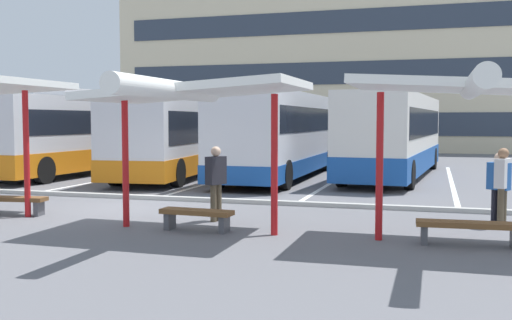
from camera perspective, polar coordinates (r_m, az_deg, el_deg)
name	(u,v)px	position (r m, az deg, el deg)	size (l,w,h in m)	color
ground_plane	(121,208)	(16.20, -12.76, -4.49)	(160.00, 160.00, 0.00)	slate
terminal_building	(336,58)	(50.04, 7.67, 9.64)	(32.96, 11.89, 17.51)	beige
coach_bus_0	(89,135)	(27.19, -15.68, 2.30)	(2.93, 12.33, 3.60)	silver
coach_bus_1	(182,137)	(24.84, -7.08, 2.22)	(3.59, 11.41, 3.53)	silver
coach_bus_2	(280,134)	(23.83, 2.34, 2.46)	(2.65, 11.04, 3.70)	silver
coach_bus_3	(395,136)	(25.02, 13.10, 2.28)	(3.50, 12.27, 3.64)	silver
lane_stripe_0	(61,170)	(28.84, -18.13, -0.95)	(0.16, 14.00, 0.01)	white
lane_stripe_1	(145,173)	(26.64, -10.57, -1.21)	(0.16, 14.00, 0.01)	white
lane_stripe_2	(237,175)	(24.98, -1.84, -1.48)	(0.16, 14.00, 0.01)	white
lane_stripe_3	(339,178)	(23.97, 7.88, -1.73)	(0.16, 14.00, 0.01)	white
lane_stripe_4	(451,181)	(23.70, 18.13, -1.95)	(0.16, 14.00, 0.01)	white
bench_2	(8,201)	(15.83, -22.57, -3.63)	(1.96, 0.67, 0.45)	brown
waiting_shelter_2	(191,94)	(12.24, -6.18, 6.30)	(4.34, 4.89, 3.13)	red
bench_3	(197,215)	(12.59, -5.69, -5.26)	(1.58, 0.51, 0.45)	brown
waiting_shelter_3	(473,90)	(11.40, 19.97, 6.31)	(4.28, 4.72, 3.12)	red
bench_4	(469,228)	(11.73, 19.64, -6.10)	(1.90, 0.52, 0.45)	brown
platform_kerb	(151,197)	(17.72, -9.98, -3.54)	(44.00, 0.24, 0.12)	#ADADA8
waiting_passenger_0	(216,178)	(13.67, -3.84, -1.71)	(0.39, 0.54, 1.72)	brown
waiting_passenger_1	(503,181)	(14.02, 22.47, -1.86)	(0.40, 0.54, 1.72)	brown
waiting_passenger_2	(499,184)	(14.13, 22.13, -2.14)	(0.51, 0.43, 1.60)	black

